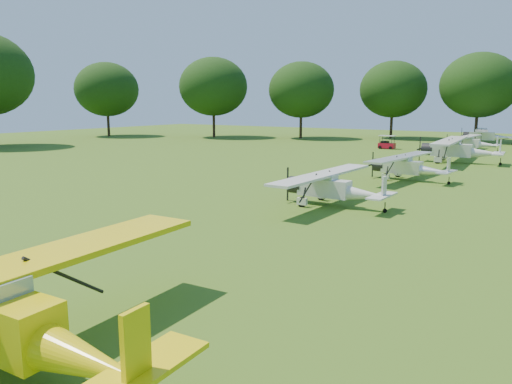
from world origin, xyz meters
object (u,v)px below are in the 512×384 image
Objects in this scene: aircraft_2 at (6,315)px; aircraft_4 at (408,165)px; aircraft_6 at (471,142)px; golf_cart at (386,144)px; aircraft_5 at (458,148)px; aircraft_3 at (332,186)px; aircraft_7 at (486,135)px.

aircraft_2 reaches higher than aircraft_4.
golf_cart is at bearing -161.16° from aircraft_6.
aircraft_4 is 25.96m from golf_cart.
aircraft_4 is 1.02× the size of aircraft_6.
aircraft_5 is (-0.18, 44.69, 0.02)m from aircraft_2.
aircraft_2 is 31.36m from aircraft_4.
aircraft_3 is 1.01× the size of aircraft_4.
aircraft_5 reaches higher than aircraft_4.
aircraft_4 is at bearing 89.21° from aircraft_2.
aircraft_2 is 1.25× the size of aircraft_6.
aircraft_2 is 6.08× the size of golf_cart.
aircraft_2 is at bearing -98.27° from aircraft_7.
aircraft_5 is 25.42m from aircraft_7.
aircraft_7 is 5.58× the size of golf_cart.
aircraft_5 is 15.01m from golf_cart.
aircraft_4 is at bearing -85.18° from aircraft_6.
aircraft_3 is (-1.76, 19.78, -0.24)m from aircraft_2.
aircraft_2 is at bearing -83.35° from aircraft_3.
aircraft_5 is at bearing 87.91° from aircraft_3.
aircraft_7 is at bearing 88.71° from aircraft_2.
aircraft_6 is 12.19m from aircraft_7.
aircraft_3 is at bearing 92.56° from aircraft_2.
aircraft_6 is at bearing 15.50° from golf_cart.
golf_cart is at bearing 117.45° from aircraft_4.
aircraft_7 reaches higher than golf_cart.
aircraft_4 is (-0.96, 31.35, -0.26)m from aircraft_2.
aircraft_2 is 0.99× the size of aircraft_5.
aircraft_3 is 50.30m from aircraft_7.
aircraft_2 reaches higher than aircraft_6.
golf_cart is (-9.67, 24.09, -0.57)m from aircraft_4.
aircraft_7 is at bearing 91.28° from aircraft_3.
aircraft_5 is at bearing 92.22° from aircraft_4.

